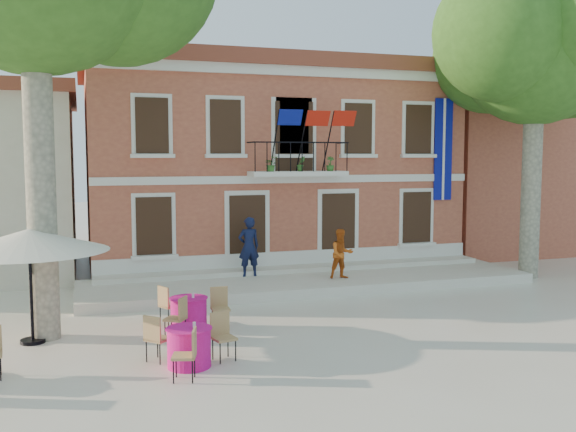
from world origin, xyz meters
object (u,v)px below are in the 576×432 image
Objects in this scene: patio_umbrella at (29,241)px; pedestrian_orange at (342,254)px; pedestrian_navy at (249,247)px; cafe_table_1 at (189,345)px; plane_tree_east at (536,46)px; cafe_table_3 at (189,312)px.

patio_umbrella reaches higher than pedestrian_orange.
pedestrian_navy reaches higher than cafe_table_1.
plane_tree_east is at bearing 11.20° from patio_umbrella.
cafe_table_3 is (3.42, -0.00, -1.82)m from patio_umbrella.
pedestrian_orange is at bearing 20.92° from patio_umbrella.
pedestrian_navy is at bearing 37.08° from patio_umbrella.
pedestrian_navy is 5.34m from cafe_table_3.
cafe_table_1 is (-12.36, -5.70, -7.21)m from plane_tree_east.
cafe_table_3 is (0.42, 2.65, 0.00)m from cafe_table_1.
plane_tree_east reaches higher than cafe_table_1.
plane_tree_east reaches higher than pedestrian_navy.
pedestrian_navy is 7.89m from cafe_table_1.
patio_umbrella reaches higher than cafe_table_3.
plane_tree_east is 15.40m from cafe_table_1.
patio_umbrella is at bearing 138.48° from cafe_table_1.
pedestrian_orange is at bearing 151.46° from pedestrian_navy.
cafe_table_1 is (3.00, -2.66, -1.82)m from patio_umbrella.
plane_tree_east reaches higher than cafe_table_3.
cafe_table_3 is (-2.63, -4.58, -0.81)m from pedestrian_navy.
patio_umbrella is (-15.36, -3.04, -5.38)m from plane_tree_east.
cafe_table_1 is 0.97× the size of cafe_table_3.
patio_umbrella is at bearing -168.80° from plane_tree_east.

